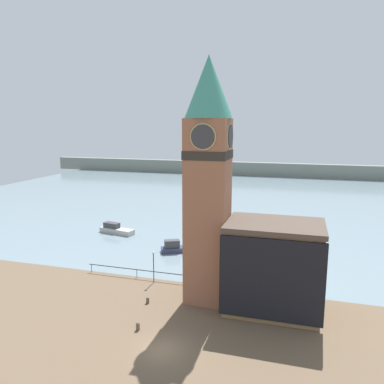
% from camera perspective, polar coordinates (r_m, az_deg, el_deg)
% --- Properties ---
extents(ground_plane, '(160.00, 160.00, 0.00)m').
position_cam_1_polar(ground_plane, '(35.28, -4.53, -22.84)').
color(ground_plane, brown).
extents(water, '(160.00, 120.00, 0.00)m').
position_cam_1_polar(water, '(103.79, 10.06, -0.53)').
color(water, gray).
rests_on(water, ground_plane).
extents(far_shoreline, '(180.00, 3.00, 5.00)m').
position_cam_1_polar(far_shoreline, '(142.82, 11.87, 3.37)').
color(far_shoreline, gray).
rests_on(far_shoreline, water).
extents(pier_railing, '(13.62, 0.08, 1.09)m').
position_cam_1_polar(pier_railing, '(49.03, -8.42, -11.71)').
color(pier_railing, '#232328').
rests_on(pier_railing, ground_plane).
extents(clock_tower, '(5.02, 5.02, 26.14)m').
position_cam_1_polar(clock_tower, '(39.58, 2.47, 2.49)').
color(clock_tower, '#935B42').
rests_on(clock_tower, ground_plane).
extents(pier_building, '(9.94, 7.24, 9.39)m').
position_cam_1_polar(pier_building, '(40.40, 12.30, -11.05)').
color(pier_building, '#9E754C').
rests_on(pier_building, ground_plane).
extents(boat_near, '(5.36, 3.77, 1.90)m').
position_cam_1_polar(boat_near, '(57.75, -2.42, -8.46)').
color(boat_near, '#333856').
rests_on(boat_near, water).
extents(boat_far, '(6.81, 3.20, 1.80)m').
position_cam_1_polar(boat_far, '(68.71, -11.55, -5.60)').
color(boat_far, '#B7B2A8').
rests_on(boat_far, water).
extents(mooring_bollard_near, '(0.37, 0.37, 0.79)m').
position_cam_1_polar(mooring_bollard_near, '(38.00, -8.26, -19.54)').
color(mooring_bollard_near, brown).
rests_on(mooring_bollard_near, ground_plane).
extents(mooring_bollard_far, '(0.37, 0.37, 0.69)m').
position_cam_1_polar(mooring_bollard_far, '(42.73, -6.78, -16.02)').
color(mooring_bollard_far, brown).
rests_on(mooring_bollard_far, ground_plane).
extents(lamp_post, '(0.32, 0.32, 3.97)m').
position_cam_1_polar(lamp_post, '(46.67, -5.89, -10.43)').
color(lamp_post, black).
rests_on(lamp_post, ground_plane).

